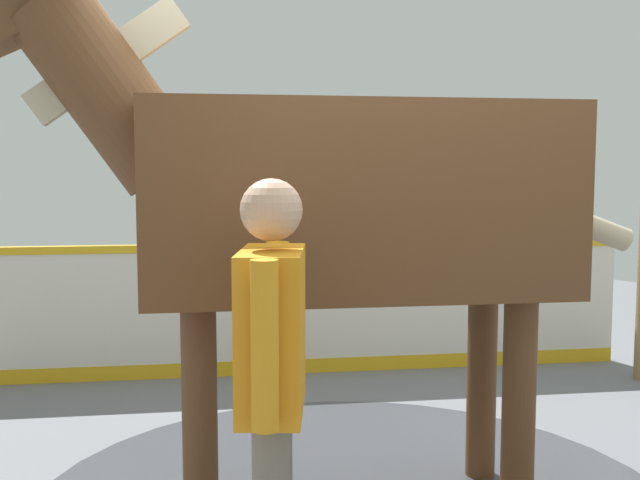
% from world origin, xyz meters
% --- Properties ---
extents(barrier_wall, '(4.86, 2.78, 1.08)m').
position_xyz_m(barrier_wall, '(1.10, 2.35, 0.50)').
color(barrier_wall, silver).
rests_on(barrier_wall, ground).
extents(horse, '(3.06, 1.96, 2.68)m').
position_xyz_m(horse, '(-0.21, 0.28, 1.54)').
color(horse, brown).
rests_on(horse, ground).
extents(handler, '(0.47, 0.54, 1.65)m').
position_xyz_m(handler, '(-0.98, -0.37, 0.95)').
color(handler, '#47331E').
rests_on(handler, ground).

